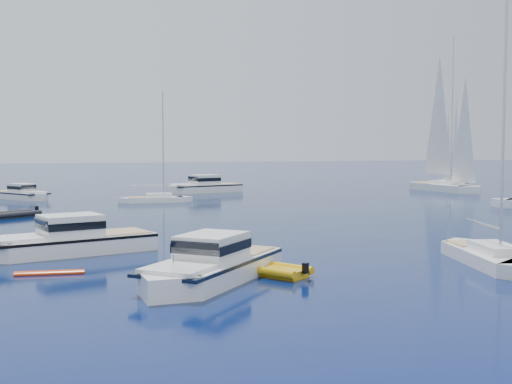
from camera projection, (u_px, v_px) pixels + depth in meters
The scene contains 12 objects.
ground at pixel (505, 288), 26.80m from camera, with size 400.00×400.00×0.00m, color #081454.
motor_cruiser_left at pixel (210, 281), 27.99m from camera, with size 2.99×9.77×2.57m, color silver, non-canonical shape.
motor_cruiser_centre at pixel (67, 254), 35.12m from camera, with size 3.09×10.10×2.65m, color silver, non-canonical shape.
motor_cruiser_distant at pixel (203, 193), 80.54m from camera, with size 3.22×10.52×2.76m, color silver, non-canonical shape.
motor_cruiser_horizon at pixel (23, 199), 70.51m from camera, with size 2.51×8.22×2.16m, color silver, non-canonical shape.
sailboat_fore at pixel (491, 264), 32.09m from camera, with size 2.54×9.76×14.35m, color silver, non-canonical shape.
sailboat_centre at pixel (156, 202), 66.88m from camera, with size 2.04×7.86×11.56m, color white, non-canonical shape.
sailboat_sails_r at pixel (443, 191), 83.45m from camera, with size 3.49×13.41×19.72m, color white, non-canonical shape.
sailboat_sails_far at pixel (453, 184), 99.04m from camera, with size 2.61×10.04×14.76m, color silver, non-canonical shape.
tender_yellow at pixel (271, 275), 29.43m from camera, with size 2.03×3.72×0.95m, color #CD9A0C, non-canonical shape.
tender_grey_far at pixel (15, 217), 53.19m from camera, with size 2.13×3.94×0.95m, color black, non-canonical shape.
kayak_orange at pixel (50, 274), 29.58m from camera, with size 0.56×3.01×0.30m, color red, non-canonical shape.
Camera 1 is at (-17.32, -22.40, 5.74)m, focal length 46.59 mm.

